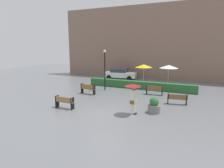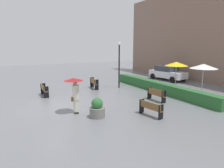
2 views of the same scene
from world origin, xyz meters
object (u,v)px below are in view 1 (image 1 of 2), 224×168
bench_far_right (177,98)px  pedestrian_with_umbrella (133,94)px  bench_far_left (88,88)px  bench_near_left (64,101)px  lamp_post (105,66)px  bench_back_row (154,90)px  parked_car (120,73)px  planter_pot (154,106)px  patio_umbrella_white (169,67)px  patio_umbrella_yellow (144,66)px

bench_far_right → pedestrian_with_umbrella: pedestrian_with_umbrella is taller
bench_far_left → bench_near_left: (0.69, -4.49, -0.03)m
lamp_post → pedestrian_with_umbrella: bearing=-50.0°
bench_far_left → bench_back_row: 6.30m
bench_near_left → pedestrian_with_umbrella: 5.11m
parked_car → bench_far_right: bearing=-47.8°
planter_pot → bench_near_left: bearing=-164.6°
bench_near_left → bench_far_right: bearing=30.3°
bench_far_left → parked_car: (-0.24, 9.14, 0.27)m
bench_far_left → pedestrian_with_umbrella: bearing=-32.6°
planter_pot → lamp_post: bearing=140.9°
lamp_post → patio_umbrella_white: bearing=33.9°
bench_back_row → patio_umbrella_yellow: size_ratio=0.64×
pedestrian_with_umbrella → lamp_post: size_ratio=0.50×
bench_near_left → planter_pot: 6.43m
lamp_post → parked_car: lamp_post is taller
patio_umbrella_yellow → parked_car: patio_umbrella_yellow is taller
bench_back_row → pedestrian_with_umbrella: 5.90m
planter_pot → patio_umbrella_yellow: (-3.10, 9.03, 1.81)m
patio_umbrella_yellow → parked_car: size_ratio=0.57×
lamp_post → patio_umbrella_yellow: size_ratio=1.69×
lamp_post → patio_umbrella_yellow: 5.05m
bench_far_right → patio_umbrella_yellow: bearing=124.4°
bench_far_right → lamp_post: size_ratio=0.37×
bench_near_left → patio_umbrella_white: size_ratio=0.60×
bench_far_right → patio_umbrella_white: 6.72m
lamp_post → patio_umbrella_white: size_ratio=1.65×
bench_near_left → patio_umbrella_yellow: 11.31m
pedestrian_with_umbrella → patio_umbrella_white: 9.84m
bench_back_row → bench_near_left: 8.48m
bench_far_left → lamp_post: size_ratio=0.38×
lamp_post → patio_umbrella_yellow: bearing=53.1°
bench_back_row → patio_umbrella_white: 4.38m
pedestrian_with_umbrella → parked_car: 14.07m
pedestrian_with_umbrella → bench_far_left: bearing=147.4°
bench_back_row → lamp_post: size_ratio=0.38×
planter_pot → parked_car: 13.90m
bench_far_left → parked_car: size_ratio=0.36×
patio_umbrella_yellow → lamp_post: bearing=-126.9°
planter_pot → patio_umbrella_yellow: patio_umbrella_yellow is taller
bench_far_left → parked_car: parked_car is taller
planter_pot → lamp_post: 8.17m
patio_umbrella_yellow → patio_umbrella_white: bearing=-2.2°
bench_far_right → parked_car: size_ratio=0.35×
lamp_post → bench_far_right: bearing=-17.5°
lamp_post → patio_umbrella_white: lamp_post is taller
parked_car → lamp_post: bearing=-81.9°
bench_far_left → bench_back_row: bench_far_left is taller
patio_umbrella_white → parked_car: patio_umbrella_white is taller
bench_near_left → pedestrian_with_umbrella: pedestrian_with_umbrella is taller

